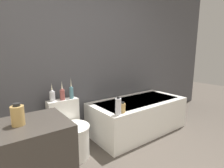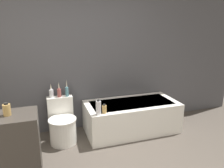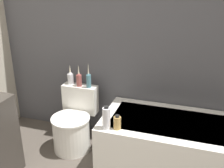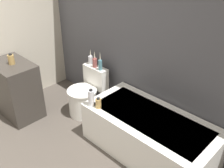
{
  "view_description": "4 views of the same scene",
  "coord_description": "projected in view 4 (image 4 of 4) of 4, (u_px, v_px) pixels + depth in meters",
  "views": [
    {
      "loc": [
        -1.24,
        -0.35,
        1.32
      ],
      "look_at": [
        0.06,
        1.39,
        0.9
      ],
      "focal_mm": 28.0,
      "sensor_mm": 36.0,
      "label": 1
    },
    {
      "loc": [
        -0.68,
        -1.64,
        1.83
      ],
      "look_at": [
        0.34,
        1.42,
        0.94
      ],
      "focal_mm": 35.0,
      "sensor_mm": 36.0,
      "label": 2
    },
    {
      "loc": [
        0.78,
        -0.72,
        1.82
      ],
      "look_at": [
        0.1,
        1.39,
        0.93
      ],
      "focal_mm": 42.0,
      "sensor_mm": 36.0,
      "label": 3
    },
    {
      "loc": [
        2.12,
        -0.44,
        2.38
      ],
      "look_at": [
        0.21,
        1.51,
        0.78
      ],
      "focal_mm": 42.0,
      "sensor_mm": 36.0,
      "label": 4
    }
  ],
  "objects": [
    {
      "name": "shampoo_bottle_short",
      "position": [
        98.0,
        103.0,
        3.16
      ],
      "size": [
        0.07,
        0.07,
        0.14
      ],
      "color": "tan",
      "rests_on": "bathtub"
    },
    {
      "name": "shampoo_bottle_tall",
      "position": [
        91.0,
        98.0,
        3.18
      ],
      "size": [
        0.07,
        0.07,
        0.23
      ],
      "color": "silver",
      "rests_on": "bathtub"
    },
    {
      "name": "vase_gold",
      "position": [
        91.0,
        59.0,
        3.85
      ],
      "size": [
        0.07,
        0.07,
        0.23
      ],
      "color": "silver",
      "rests_on": "toilet"
    },
    {
      "name": "vanity_counter",
      "position": [
        16.0,
        89.0,
        3.77
      ],
      "size": [
        0.69,
        0.46,
        0.83
      ],
      "color": "#38332D",
      "rests_on": "ground"
    },
    {
      "name": "bathtub",
      "position": [
        149.0,
        134.0,
        3.15
      ],
      "size": [
        1.59,
        0.78,
        0.52
      ],
      "color": "white",
      "rests_on": "ground"
    },
    {
      "name": "toilet",
      "position": [
        86.0,
        96.0,
        3.87
      ],
      "size": [
        0.43,
        0.57,
        0.68
      ],
      "color": "white",
      "rests_on": "ground"
    },
    {
      "name": "soap_bottle_glass",
      "position": [
        11.0,
        59.0,
        3.51
      ],
      "size": [
        0.08,
        0.08,
        0.15
      ],
      "color": "tan",
      "rests_on": "vanity_counter"
    },
    {
      "name": "vase_silver",
      "position": [
        95.0,
        62.0,
        3.75
      ],
      "size": [
        0.06,
        0.06,
        0.25
      ],
      "color": "#994C47",
      "rests_on": "toilet"
    },
    {
      "name": "vase_bronze",
      "position": [
        100.0,
        64.0,
        3.67
      ],
      "size": [
        0.05,
        0.05,
        0.28
      ],
      "color": "teal",
      "rests_on": "toilet"
    },
    {
      "name": "wall_back_tiled",
      "position": [
        129.0,
        29.0,
        3.36
      ],
      "size": [
        6.4,
        0.06,
        2.6
      ],
      "color": "#4C4C51",
      "rests_on": "ground_plane"
    }
  ]
}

